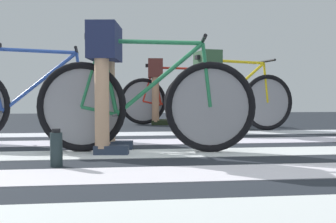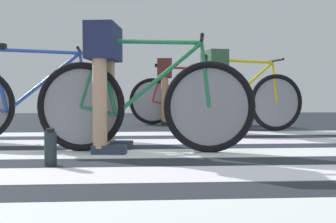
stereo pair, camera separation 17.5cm
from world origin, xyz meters
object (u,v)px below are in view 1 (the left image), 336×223
at_px(bicycle_1_of_4, 145,104).
at_px(water_bottle, 56,149).
at_px(bicycle_3_of_4, 231,101).
at_px(bicycle_4_of_4, 176,100).
at_px(cyclist_4_of_4, 156,82).
at_px(cyclist_1_of_4, 106,70).
at_px(cyclist_3_of_4, 208,80).
at_px(bicycle_2_of_4, 27,102).

bearing_deg(bicycle_1_of_4, water_bottle, -128.97).
height_order(bicycle_3_of_4, water_bottle, bicycle_3_of_4).
bearing_deg(bicycle_1_of_4, bicycle_4_of_4, 85.15).
bearing_deg(cyclist_4_of_4, water_bottle, -101.41).
xyz_separation_m(bicycle_1_of_4, cyclist_1_of_4, (-0.31, 0.04, 0.27)).
bearing_deg(cyclist_3_of_4, water_bottle, -134.01).
xyz_separation_m(bicycle_3_of_4, cyclist_3_of_4, (-0.31, -0.05, 0.25)).
bearing_deg(cyclist_1_of_4, bicycle_2_of_4, 146.82).
xyz_separation_m(bicycle_1_of_4, bicycle_4_of_4, (0.64, 2.86, 0.00)).
relative_size(bicycle_1_of_4, cyclist_1_of_4, 1.72).
bearing_deg(cyclist_1_of_4, water_bottle, -107.65).
relative_size(bicycle_1_of_4, bicycle_4_of_4, 1.00).
height_order(bicycle_2_of_4, bicycle_3_of_4, same).
bearing_deg(water_bottle, bicycle_3_of_4, 51.04).
relative_size(bicycle_4_of_4, water_bottle, 7.24).
xyz_separation_m(bicycle_3_of_4, water_bottle, (-1.75, -2.16, -0.27)).
relative_size(bicycle_4_of_4, cyclist_4_of_4, 1.73).
bearing_deg(bicycle_2_of_4, cyclist_3_of_4, 19.01).
height_order(bicycle_1_of_4, bicycle_3_of_4, same).
bearing_deg(bicycle_3_of_4, cyclist_3_of_4, -180.00).
bearing_deg(cyclist_4_of_4, cyclist_3_of_4, -65.04).
distance_m(bicycle_1_of_4, cyclist_1_of_4, 0.41).
height_order(bicycle_2_of_4, bicycle_4_of_4, same).
height_order(cyclist_1_of_4, bicycle_4_of_4, cyclist_1_of_4).
distance_m(bicycle_1_of_4, water_bottle, 0.86).
height_order(bicycle_1_of_4, bicycle_4_of_4, same).
distance_m(bicycle_1_of_4, cyclist_4_of_4, 2.91).
bearing_deg(cyclist_3_of_4, bicycle_4_of_4, 89.57).
xyz_separation_m(cyclist_1_of_4, bicycle_3_of_4, (1.46, 1.56, -0.27)).
relative_size(bicycle_1_of_4, cyclist_3_of_4, 1.76).
distance_m(bicycle_4_of_4, cyclist_4_of_4, 0.41).
distance_m(bicycle_2_of_4, water_bottle, 1.37).
height_order(bicycle_2_of_4, water_bottle, bicycle_2_of_4).
bearing_deg(bicycle_2_of_4, bicycle_3_of_4, 17.17).
height_order(bicycle_1_of_4, cyclist_4_of_4, cyclist_4_of_4).
height_order(bicycle_3_of_4, cyclist_4_of_4, cyclist_4_of_4).
xyz_separation_m(bicycle_4_of_4, cyclist_4_of_4, (-0.31, 0.02, 0.26)).
bearing_deg(bicycle_4_of_4, water_bottle, -106.22).
xyz_separation_m(bicycle_1_of_4, cyclist_4_of_4, (0.33, 2.88, 0.26)).
relative_size(bicycle_1_of_4, cyclist_4_of_4, 1.72).
bearing_deg(cyclist_3_of_4, cyclist_4_of_4, 101.78).
relative_size(bicycle_3_of_4, water_bottle, 7.17).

